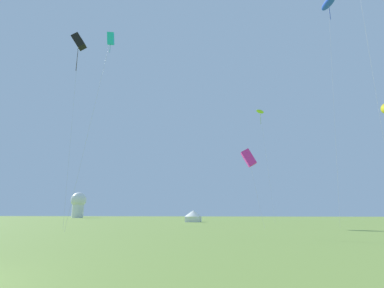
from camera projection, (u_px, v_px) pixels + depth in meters
name	position (u px, v px, depth m)	size (l,w,h in m)	color
kite_blue_parafoil	(328.00, 3.00, 44.78)	(3.36, 3.64, 33.78)	blue
kite_black_box	(79.00, 42.00, 40.70)	(3.06, 2.90, 26.23)	black
kite_cyan_box	(111.00, 39.00, 32.74)	(2.88, 2.28, 21.56)	#1EB7CC
kite_magenta_box	(249.00, 158.00, 38.06)	(2.55, 2.06, 9.96)	#E02DA3
kite_lime_parafoil	(260.00, 112.00, 63.30)	(2.71, 3.52, 23.69)	#99DB2D
festival_tent_center	(193.00, 216.00, 61.01)	(3.68, 3.68, 2.39)	white
observatory_dome	(78.00, 204.00, 126.01)	(6.40, 6.40, 10.80)	white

